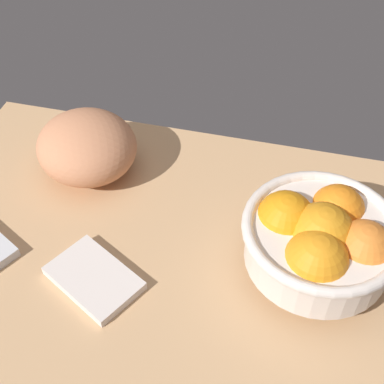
{
  "coord_description": "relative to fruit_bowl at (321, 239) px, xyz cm",
  "views": [
    {
      "loc": [
        18.07,
        -45.46,
        61.67
      ],
      "look_at": [
        4.78,
        7.96,
        5.0
      ],
      "focal_mm": 49.26,
      "sensor_mm": 36.0,
      "label": 1
    }
  ],
  "objects": [
    {
      "name": "ground_plane",
      "position": [
        -24.06,
        -2.1,
        -8.07
      ],
      "size": [
        75.37,
        55.81,
        3.0
      ],
      "primitive_type": "cube",
      "color": "tan"
    },
    {
      "name": "bread_loaf",
      "position": [
        -38.48,
        11.68,
        -1.47
      ],
      "size": [
        22.43,
        22.11,
        10.19
      ],
      "primitive_type": "ellipsoid",
      "rotation": [
        0.0,
        0.0,
        2.64
      ],
      "color": "tan",
      "rests_on": "ground"
    },
    {
      "name": "napkin_folded",
      "position": [
        -29.52,
        -9.66,
        -5.88
      ],
      "size": [
        15.15,
        13.33,
        1.37
      ],
      "primitive_type": "cube",
      "rotation": [
        0.0,
        0.0,
        -0.5
      ],
      "color": "silver",
      "rests_on": "ground"
    },
    {
      "name": "fruit_bowl",
      "position": [
        0.0,
        0.0,
        0.0
      ],
      "size": [
        21.49,
        21.49,
        11.88
      ],
      "color": "silver",
      "rests_on": "ground"
    }
  ]
}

